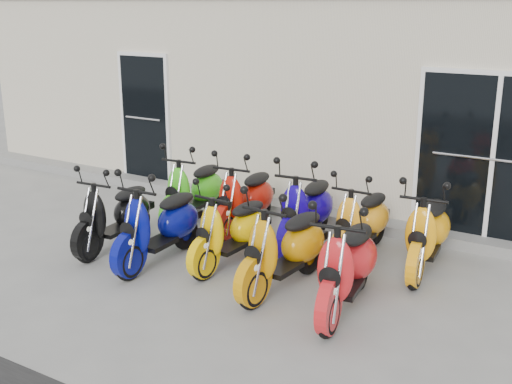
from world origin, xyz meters
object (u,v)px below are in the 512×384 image
(scooter_front_orange_b, at_px, (285,236))
(scooter_front_red, at_px, (348,253))
(scooter_front_black, at_px, (114,205))
(scooter_front_orange_a, at_px, (231,221))
(scooter_back_red, at_px, (245,190))
(scooter_back_yellow, at_px, (362,212))
(scooter_front_blue, at_px, (159,214))
(scooter_back_green, at_px, (194,181))
(scooter_back_blue, at_px, (307,200))
(scooter_back_extra, at_px, (428,222))

(scooter_front_orange_b, relative_size, scooter_front_red, 0.98)
(scooter_front_black, xyz_separation_m, scooter_front_orange_a, (1.62, 0.30, -0.01))
(scooter_back_red, xyz_separation_m, scooter_back_yellow, (1.71, 0.05, -0.04))
(scooter_front_blue, height_order, scooter_back_red, scooter_front_blue)
(scooter_back_red, bearing_deg, scooter_back_yellow, -3.17)
(scooter_front_orange_a, bearing_deg, scooter_back_green, 145.46)
(scooter_back_green, bearing_deg, scooter_front_red, -31.15)
(scooter_front_orange_a, height_order, scooter_front_red, scooter_front_red)
(scooter_back_green, height_order, scooter_back_blue, scooter_back_blue)
(scooter_back_red, relative_size, scooter_back_extra, 1.00)
(scooter_front_red, distance_m, scooter_back_blue, 1.87)
(scooter_back_yellow, distance_m, scooter_back_extra, 0.85)
(scooter_front_orange_b, relative_size, scooter_back_extra, 1.02)
(scooter_front_red, bearing_deg, scooter_back_extra, 67.15)
(scooter_front_black, xyz_separation_m, scooter_front_blue, (0.82, -0.09, 0.04))
(scooter_front_orange_a, relative_size, scooter_back_extra, 0.93)
(scooter_front_blue, distance_m, scooter_back_blue, 1.93)
(scooter_front_orange_b, height_order, scooter_back_red, scooter_front_orange_b)
(scooter_back_yellow, height_order, scooter_back_extra, scooter_back_extra)
(scooter_front_orange_b, height_order, scooter_back_extra, scooter_front_orange_b)
(scooter_front_orange_b, xyz_separation_m, scooter_back_blue, (-0.40, 1.31, 0.01))
(scooter_front_black, distance_m, scooter_front_red, 3.31)
(scooter_front_black, xyz_separation_m, scooter_back_blue, (2.11, 1.34, 0.05))
(scooter_front_orange_a, bearing_deg, scooter_back_yellow, 45.71)
(scooter_front_orange_b, height_order, scooter_back_green, scooter_front_orange_b)
(scooter_front_black, distance_m, scooter_back_extra, 3.95)
(scooter_front_orange_a, bearing_deg, scooter_back_extra, 30.77)
(scooter_back_green, bearing_deg, scooter_back_red, -5.77)
(scooter_back_green, bearing_deg, scooter_back_yellow, -4.55)
(scooter_front_blue, bearing_deg, scooter_back_green, 108.70)
(scooter_front_red, bearing_deg, scooter_front_orange_b, 163.98)
(scooter_front_orange_a, height_order, scooter_back_extra, scooter_back_extra)
(scooter_front_black, height_order, scooter_front_red, scooter_front_red)
(scooter_front_orange_a, xyz_separation_m, scooter_back_blue, (0.49, 1.04, 0.06))
(scooter_front_red, distance_m, scooter_back_green, 3.38)
(scooter_front_blue, bearing_deg, scooter_front_orange_a, 23.78)
(scooter_front_black, xyz_separation_m, scooter_front_orange_b, (2.51, 0.03, 0.04))
(scooter_back_red, distance_m, scooter_back_yellow, 1.71)
(scooter_back_red, bearing_deg, scooter_front_orange_a, -70.70)
(scooter_front_red, height_order, scooter_back_green, scooter_front_red)
(scooter_front_black, bearing_deg, scooter_back_red, 45.16)
(scooter_back_yellow, bearing_deg, scooter_front_orange_b, -102.59)
(scooter_front_orange_a, distance_m, scooter_back_extra, 2.34)
(scooter_front_red, distance_m, scooter_back_extra, 1.51)
(scooter_front_blue, distance_m, scooter_front_orange_a, 0.89)
(scooter_back_green, bearing_deg, scooter_back_extra, -5.55)
(scooter_front_orange_a, xyz_separation_m, scooter_back_green, (-1.36, 1.07, 0.04))
(scooter_front_blue, distance_m, scooter_back_yellow, 2.53)
(scooter_front_black, height_order, scooter_back_blue, scooter_back_blue)
(scooter_front_orange_a, relative_size, scooter_back_blue, 0.90)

